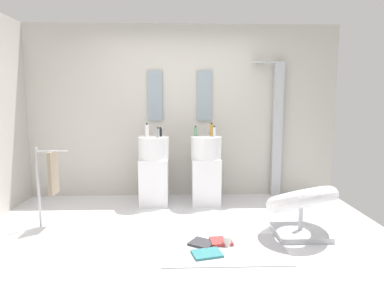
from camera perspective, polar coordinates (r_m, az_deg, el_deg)
ground_plane at (r=3.78m, az=-2.08°, el=-15.93°), size 4.80×3.60×0.04m
rear_partition at (r=5.11m, az=-2.10°, el=5.56°), size 4.80×0.10×2.60m
pedestal_sink_left at (r=4.74m, az=-6.58°, el=-4.40°), size 0.43×0.43×1.07m
pedestal_sink_right at (r=4.74m, az=2.44°, el=-4.36°), size 0.43×0.43×1.07m
vanity_mirror_left at (r=5.05m, az=-6.38°, el=8.26°), size 0.22×0.03×0.74m
vanity_mirror_right at (r=5.05m, az=2.15°, el=8.30°), size 0.22×0.03×0.74m
shower_column at (r=5.21m, az=14.35°, el=2.94°), size 0.49×0.24×2.05m
lounge_chair at (r=3.88m, az=18.30°, el=-9.85°), size 1.02×1.02×0.65m
towel_rack at (r=4.18m, az=-23.16°, el=-4.86°), size 0.37×0.22×0.95m
area_rug at (r=3.49m, az=5.61°, el=-17.63°), size 1.22×0.71×0.01m
magazine_charcoal at (r=3.56m, az=1.71°, el=-16.71°), size 0.31×0.30×0.02m
magazine_red at (r=3.60m, az=5.02°, el=-16.38°), size 0.24×0.22×0.03m
magazine_teal at (r=3.35m, az=2.59°, el=-18.37°), size 0.31×0.26×0.02m
coffee_mug at (r=3.54m, az=6.06°, el=-16.30°), size 0.08×0.08×0.10m
soap_bottle_grey at (r=4.56m, az=-5.91°, el=1.93°), size 0.05×0.05×0.14m
soap_bottle_amber at (r=4.75m, az=3.36°, el=2.47°), size 0.05×0.05×0.19m
soap_bottle_black at (r=4.70m, az=-5.50°, el=2.03°), size 0.05×0.05×0.13m
soap_bottle_green at (r=4.70m, az=0.62°, el=2.18°), size 0.04×0.04×0.15m
soap_bottle_white at (r=4.54m, az=-7.77°, el=2.24°), size 0.05×0.05×0.20m
soap_bottle_clear at (r=4.65m, az=3.86°, el=2.14°), size 0.04×0.04×0.15m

